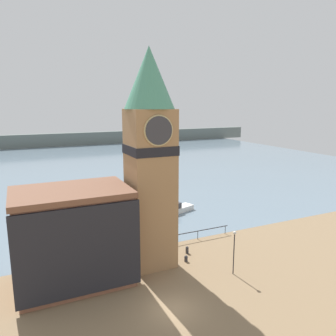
# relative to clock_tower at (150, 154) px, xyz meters

# --- Properties ---
(ground_plane) EXTENTS (160.00, 160.00, 0.00)m
(ground_plane) POSITION_rel_clock_tower_xyz_m (-1.38, -8.04, -11.40)
(ground_plane) COLOR #846B4C
(water) EXTENTS (160.00, 120.00, 0.00)m
(water) POSITION_rel_clock_tower_xyz_m (-1.38, 63.44, -11.40)
(water) COLOR slate
(water) RESTS_ON ground_plane
(far_shoreline) EXTENTS (180.00, 3.00, 5.00)m
(far_shoreline) POSITION_rel_clock_tower_xyz_m (-1.38, 103.44, -8.90)
(far_shoreline) COLOR slate
(far_shoreline) RESTS_ON water
(pier_railing) EXTENTS (8.61, 0.08, 1.09)m
(pier_railing) POSITION_rel_clock_tower_xyz_m (7.38, 3.19, -10.46)
(pier_railing) COLOR #232328
(pier_railing) RESTS_ON ground_plane
(clock_tower) EXTENTS (4.80, 4.80, 21.47)m
(clock_tower) POSITION_rel_clock_tower_xyz_m (0.00, 0.00, 0.00)
(clock_tower) COLOR #9E754C
(clock_tower) RESTS_ON ground_plane
(pier_building) EXTENTS (10.26, 7.18, 8.81)m
(pier_building) POSITION_rel_clock_tower_xyz_m (-7.71, -0.41, -6.97)
(pier_building) COLOR #935B42
(pier_building) RESTS_ON ground_plane
(boat_near) EXTENTS (5.68, 3.48, 1.57)m
(boat_near) POSITION_rel_clock_tower_xyz_m (9.51, 13.29, -10.82)
(boat_near) COLOR silver
(boat_near) RESTS_ON water
(mooring_bollard_near) EXTENTS (0.37, 0.37, 0.66)m
(mooring_bollard_near) POSITION_rel_clock_tower_xyz_m (3.40, -1.29, -11.05)
(mooring_bollard_near) COLOR #2D2D33
(mooring_bollard_near) RESTS_ON ground_plane
(mooring_bollard_far) EXTENTS (0.35, 0.35, 0.79)m
(mooring_bollard_far) POSITION_rel_clock_tower_xyz_m (4.42, 0.38, -10.97)
(mooring_bollard_far) COLOR #2D2D33
(mooring_bollard_far) RESTS_ON ground_plane
(lamp_post) EXTENTS (0.32, 0.32, 4.38)m
(lamp_post) POSITION_rel_clock_tower_xyz_m (6.34, -5.47, -8.38)
(lamp_post) COLOR black
(lamp_post) RESTS_ON ground_plane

